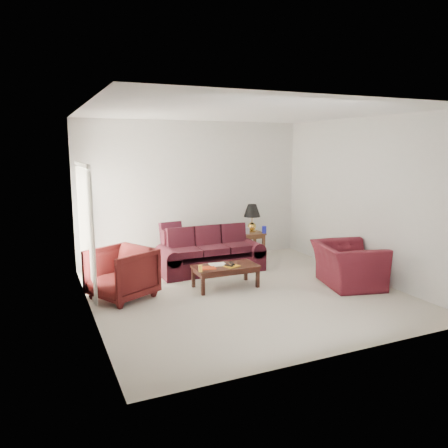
% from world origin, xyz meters
% --- Properties ---
extents(floor, '(5.00, 5.00, 0.00)m').
position_xyz_m(floor, '(0.00, 0.00, 0.00)').
color(floor, beige).
rests_on(floor, ground).
extents(blinds, '(0.10, 2.00, 2.16)m').
position_xyz_m(blinds, '(-2.42, 1.30, 1.08)').
color(blinds, silver).
rests_on(blinds, ground).
extents(sofa, '(2.06, 0.90, 0.84)m').
position_xyz_m(sofa, '(-0.04, 1.42, 0.42)').
color(sofa, black).
rests_on(sofa, ground).
extents(throw_pillow, '(0.48, 0.28, 0.48)m').
position_xyz_m(throw_pillow, '(-0.64, 2.11, 0.70)').
color(throw_pillow, black).
rests_on(throw_pillow, sofa).
extents(end_table, '(0.54, 0.54, 0.56)m').
position_xyz_m(end_table, '(1.24, 2.15, 0.28)').
color(end_table, brown).
rests_on(end_table, ground).
extents(table_lamp, '(0.48, 0.48, 0.63)m').
position_xyz_m(table_lamp, '(1.29, 2.21, 0.87)').
color(table_lamp, gold).
rests_on(table_lamp, end_table).
extents(clock, '(0.14, 0.09, 0.13)m').
position_xyz_m(clock, '(1.06, 2.04, 0.63)').
color(clock, silver).
rests_on(clock, end_table).
extents(blue_canister, '(0.12, 0.12, 0.16)m').
position_xyz_m(blue_canister, '(1.46, 1.95, 0.64)').
color(blue_canister, '#1C20BB').
rests_on(blue_canister, end_table).
extents(picture_frame, '(0.16, 0.19, 0.06)m').
position_xyz_m(picture_frame, '(1.13, 2.28, 0.65)').
color(picture_frame, silver).
rests_on(picture_frame, end_table).
extents(floor_lamp, '(0.30, 0.30, 1.51)m').
position_xyz_m(floor_lamp, '(-2.25, 2.20, 0.75)').
color(floor_lamp, white).
rests_on(floor_lamp, ground).
extents(armchair_left, '(1.24, 1.23, 0.84)m').
position_xyz_m(armchair_left, '(-1.96, 0.54, 0.42)').
color(armchair_left, '#400F0E').
rests_on(armchair_left, ground).
extents(armchair_right, '(1.27, 1.37, 0.76)m').
position_xyz_m(armchair_right, '(1.87, -0.40, 0.38)').
color(armchair_right, '#481019').
rests_on(armchair_right, ground).
extents(coffee_table, '(1.22, 0.79, 0.40)m').
position_xyz_m(coffee_table, '(-0.18, 0.38, 0.20)').
color(coffee_table, black).
rests_on(coffee_table, ground).
extents(magazine_red, '(0.28, 0.23, 0.01)m').
position_xyz_m(magazine_red, '(-0.53, 0.34, 0.40)').
color(magazine_red, '#B23111').
rests_on(magazine_red, coffee_table).
extents(magazine_white, '(0.31, 0.24, 0.02)m').
position_xyz_m(magazine_white, '(-0.28, 0.48, 0.40)').
color(magazine_white, white).
rests_on(magazine_white, coffee_table).
extents(magazine_orange, '(0.30, 0.26, 0.01)m').
position_xyz_m(magazine_orange, '(-0.10, 0.29, 0.40)').
color(magazine_orange, '#BF8C16').
rests_on(magazine_orange, coffee_table).
extents(remote_a, '(0.11, 0.16, 0.02)m').
position_xyz_m(remote_a, '(-0.16, 0.28, 0.42)').
color(remote_a, black).
rests_on(remote_a, coffee_table).
extents(remote_b, '(0.08, 0.20, 0.02)m').
position_xyz_m(remote_b, '(-0.06, 0.37, 0.42)').
color(remote_b, black).
rests_on(remote_b, coffee_table).
extents(yellow_glass, '(0.08, 0.08, 0.11)m').
position_xyz_m(yellow_glass, '(-0.72, 0.20, 0.45)').
color(yellow_glass, yellow).
rests_on(yellow_glass, coffee_table).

